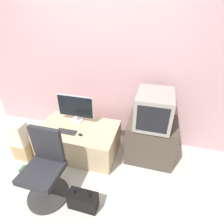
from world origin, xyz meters
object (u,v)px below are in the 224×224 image
Objects in this scene: mouse at (80,135)px; book at (26,169)px; office_chair at (45,171)px; handbag at (83,200)px; crt_tv at (154,109)px; main_monitor at (76,108)px; keyboard at (66,132)px; cardboard_box_lower at (24,150)px.

mouse is 0.38× the size of book.
mouse is at bearing 30.78° from book.
office_chair is 0.55m from handbag.
office_chair is (-1.11, -0.94, -0.47)m from crt_tv.
handbag is (0.31, -0.69, -0.36)m from mouse.
main_monitor reaches higher than book.
keyboard reaches higher than handbag.
cardboard_box_lower is at bearing -142.35° from main_monitor.
main_monitor is at bearing 92.57° from office_chair.
keyboard is at bearing 42.67° from book.
main_monitor is 1.28m from handbag.
main_monitor is 1.12m from book.
book is (-0.54, 0.20, -0.37)m from office_chair.
mouse is 0.07× the size of office_chair.
keyboard is 4.81× the size of mouse.
cardboard_box_lower is at bearing -168.11° from mouse.
book is at bearing -149.22° from mouse.
crt_tv is 1.53m from office_chair.
mouse is at bearing 113.99° from handbag.
mouse is 0.65m from office_chair.
handbag is (0.52, -1.03, -0.57)m from main_monitor.
mouse is 0.97m from cardboard_box_lower.
office_chair is at bearing -87.43° from main_monitor.
crt_tv reaches higher than office_chair.
mouse reaches higher than keyboard.
keyboard is 0.96m from handbag.
office_chair reaches higher than main_monitor.
handbag is (0.54, -0.71, -0.35)m from keyboard.
keyboard is 0.23m from mouse.
crt_tv reaches higher than handbag.
cardboard_box_lower is at bearing 127.66° from book.
book is at bearing -137.33° from keyboard.
crt_tv is at bearing 14.15° from keyboard.
mouse is 0.84m from handbag.
office_chair is (-0.17, -0.62, -0.08)m from mouse.
main_monitor reaches higher than cardboard_box_lower.
main_monitor is at bearing 37.65° from cardboard_box_lower.
book is (-0.48, -0.44, -0.45)m from keyboard.
cardboard_box_lower is (-0.68, -0.52, -0.55)m from main_monitor.
cardboard_box_lower is at bearing -164.66° from crt_tv.
crt_tv is at bearing 24.01° from book.
keyboard is 0.79m from book.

